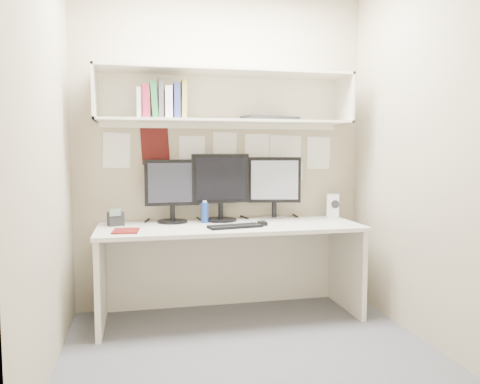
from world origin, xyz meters
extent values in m
cube|color=#4E4E53|center=(0.00, 0.00, 0.00)|extent=(2.40, 2.00, 0.01)
cube|color=tan|center=(0.00, 1.00, 1.30)|extent=(2.40, 0.02, 2.60)
cube|color=tan|center=(0.00, -1.00, 1.30)|extent=(2.40, 0.02, 2.60)
cube|color=tan|center=(-1.20, 0.00, 1.30)|extent=(0.02, 2.00, 2.60)
cube|color=tan|center=(1.20, 0.00, 1.30)|extent=(0.02, 2.00, 2.60)
cube|color=beige|center=(0.00, 0.64, 0.71)|extent=(2.00, 0.70, 0.03)
cube|color=silver|center=(0.00, 0.97, 0.35)|extent=(1.96, 0.02, 0.70)
cube|color=silver|center=(0.00, 0.81, 1.53)|extent=(2.00, 0.38, 0.02)
cube|color=silver|center=(0.00, 0.81, 1.91)|extent=(2.00, 0.38, 0.02)
cube|color=silver|center=(0.00, 0.99, 1.72)|extent=(2.00, 0.02, 0.40)
cube|color=silver|center=(-0.99, 0.81, 1.72)|extent=(0.02, 0.38, 0.40)
cube|color=silver|center=(0.99, 0.81, 1.72)|extent=(0.02, 0.38, 0.40)
cylinder|color=black|center=(-0.43, 0.86, 0.74)|extent=(0.24, 0.24, 0.02)
cylinder|color=black|center=(-0.43, 0.86, 0.81)|extent=(0.04, 0.04, 0.12)
cube|color=black|center=(-0.43, 0.87, 1.05)|extent=(0.43, 0.04, 0.36)
cube|color=black|center=(-0.43, 0.85, 1.05)|extent=(0.37, 0.01, 0.31)
cylinder|color=black|center=(-0.04, 0.86, 0.74)|extent=(0.26, 0.26, 0.02)
cylinder|color=black|center=(-0.04, 0.86, 0.81)|extent=(0.04, 0.04, 0.13)
cube|color=black|center=(-0.04, 0.87, 1.08)|extent=(0.47, 0.06, 0.40)
cube|color=black|center=(-0.04, 0.85, 1.08)|extent=(0.41, 0.02, 0.34)
cylinder|color=#A5A5AA|center=(0.41, 0.86, 0.74)|extent=(0.24, 0.24, 0.02)
cylinder|color=black|center=(0.41, 0.86, 0.81)|extent=(0.04, 0.04, 0.12)
cube|color=black|center=(0.41, 0.87, 1.06)|extent=(0.44, 0.12, 0.38)
cube|color=#B7B7BC|center=(0.41, 0.85, 1.06)|extent=(0.38, 0.08, 0.32)
cube|color=black|center=(0.01, 0.51, 0.74)|extent=(0.42, 0.21, 0.02)
cube|color=black|center=(0.24, 0.58, 0.74)|extent=(0.06, 0.09, 0.03)
cube|color=silver|center=(0.93, 0.85, 0.83)|extent=(0.13, 0.13, 0.20)
cylinder|color=black|center=(0.93, 0.80, 0.85)|extent=(0.07, 0.03, 0.07)
cylinder|color=navy|center=(-0.18, 0.80, 0.81)|extent=(0.06, 0.06, 0.16)
cylinder|color=white|center=(-0.18, 0.80, 0.90)|extent=(0.03, 0.03, 0.02)
cube|color=#5A110F|center=(-0.78, 0.50, 0.74)|extent=(0.19, 0.23, 0.01)
cube|color=black|center=(-0.86, 0.80, 0.78)|extent=(0.13, 0.12, 0.10)
cube|color=#4C6659|center=(-0.86, 0.75, 0.84)|extent=(0.08, 0.03, 0.06)
cube|color=beige|center=(-0.67, 0.77, 1.65)|extent=(0.03, 0.18, 0.22)
cube|color=maroon|center=(-0.62, 0.77, 1.66)|extent=(0.05, 0.18, 0.25)
cube|color=#236936|center=(-0.56, 0.77, 1.68)|extent=(0.04, 0.18, 0.27)
cube|color=#49484D|center=(-0.51, 0.77, 1.69)|extent=(0.03, 0.18, 0.30)
cube|color=white|center=(-0.45, 0.77, 1.66)|extent=(0.05, 0.18, 0.24)
cube|color=navy|center=(-0.39, 0.77, 1.67)|extent=(0.05, 0.18, 0.26)
cube|color=#AE983A|center=(-0.34, 0.77, 1.68)|extent=(0.04, 0.18, 0.29)
cube|color=black|center=(0.35, 0.79, 1.56)|extent=(0.49, 0.29, 0.03)
camera|label=1|loc=(-0.69, -2.84, 1.30)|focal=35.00mm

